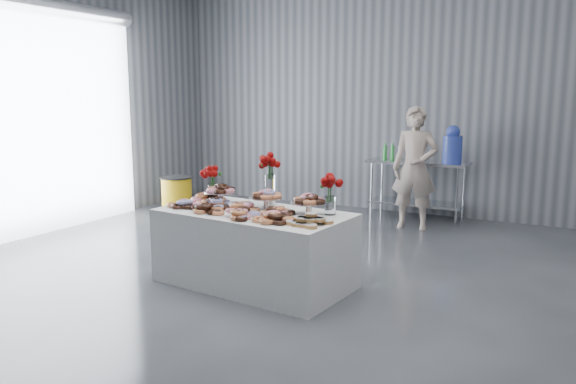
# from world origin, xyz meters

# --- Properties ---
(ground) EXTENTS (9.00, 9.00, 0.00)m
(ground) POSITION_xyz_m (0.00, 0.00, 0.00)
(ground) COLOR #34363B
(ground) RESTS_ON ground
(room_walls) EXTENTS (8.04, 9.04, 4.02)m
(room_walls) POSITION_xyz_m (-0.27, 0.07, 2.64)
(room_walls) COLOR gray
(room_walls) RESTS_ON ground
(display_table) EXTENTS (1.99, 1.17, 0.75)m
(display_table) POSITION_xyz_m (-0.24, 0.32, 0.38)
(display_table) COLOR white
(display_table) RESTS_ON ground
(prep_table) EXTENTS (1.50, 0.60, 0.90)m
(prep_table) POSITION_xyz_m (0.38, 4.10, 0.62)
(prep_table) COLOR silver
(prep_table) RESTS_ON ground
(donut_mounds) EXTENTS (1.87, 0.97, 0.09)m
(donut_mounds) POSITION_xyz_m (-0.24, 0.27, 0.80)
(donut_mounds) COLOR #C67848
(donut_mounds) RESTS_ON display_table
(cake_stand_left) EXTENTS (0.36, 0.36, 0.17)m
(cake_stand_left) POSITION_xyz_m (-0.77, 0.52, 0.89)
(cake_stand_left) COLOR silver
(cake_stand_left) RESTS_ON display_table
(cake_stand_mid) EXTENTS (0.36, 0.36, 0.17)m
(cake_stand_mid) POSITION_xyz_m (-0.17, 0.46, 0.89)
(cake_stand_mid) COLOR silver
(cake_stand_mid) RESTS_ON display_table
(cake_stand_right) EXTENTS (0.36, 0.36, 0.17)m
(cake_stand_right) POSITION_xyz_m (0.32, 0.41, 0.89)
(cake_stand_right) COLOR silver
(cake_stand_right) RESTS_ON display_table
(danish_pile) EXTENTS (0.48, 0.48, 0.11)m
(danish_pile) POSITION_xyz_m (0.49, 0.10, 0.81)
(danish_pile) COLOR silver
(danish_pile) RESTS_ON display_table
(bouquet_left) EXTENTS (0.26, 0.26, 0.42)m
(bouquet_left) POSITION_xyz_m (-0.96, 0.64, 1.05)
(bouquet_left) COLOR white
(bouquet_left) RESTS_ON display_table
(bouquet_right) EXTENTS (0.26, 0.26, 0.42)m
(bouquet_right) POSITION_xyz_m (0.49, 0.55, 1.05)
(bouquet_right) COLOR white
(bouquet_right) RESTS_ON display_table
(bouquet_center) EXTENTS (0.26, 0.26, 0.57)m
(bouquet_center) POSITION_xyz_m (-0.25, 0.67, 1.13)
(bouquet_center) COLOR silver
(bouquet_center) RESTS_ON display_table
(water_jug) EXTENTS (0.28, 0.28, 0.55)m
(water_jug) POSITION_xyz_m (0.88, 4.10, 1.15)
(water_jug) COLOR blue
(water_jug) RESTS_ON prep_table
(drink_bottles) EXTENTS (0.54, 0.08, 0.27)m
(drink_bottles) POSITION_xyz_m (0.06, 4.00, 1.04)
(drink_bottles) COLOR #268C33
(drink_bottles) RESTS_ON prep_table
(person) EXTENTS (0.68, 0.49, 1.74)m
(person) POSITION_xyz_m (0.50, 3.45, 0.87)
(person) COLOR #CC8C93
(person) RESTS_ON ground
(trash_barrel) EXTENTS (0.50, 0.50, 0.65)m
(trash_barrel) POSITION_xyz_m (-2.93, 2.40, 0.32)
(trash_barrel) COLOR yellow
(trash_barrel) RESTS_ON ground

